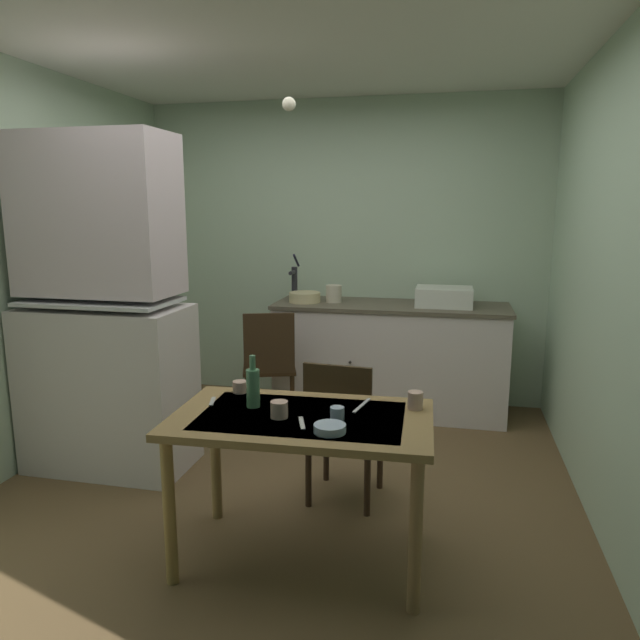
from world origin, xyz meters
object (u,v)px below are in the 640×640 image
Objects in this scene: hutch_cabinet at (104,318)px; chair_by_counter at (269,365)px; sink_basin at (444,296)px; chair_far_side at (343,427)px; serving_bowl_wide at (330,428)px; hand_pump at (294,280)px; mixing_bowl_counter at (305,297)px; teacup_cream at (279,409)px; glass_bottle at (253,386)px; dining_table at (302,435)px.

hutch_cabinet reaches higher than chair_by_counter.
chair_far_side is (-0.51, -1.62, -0.52)m from sink_basin.
sink_basin is 2.43m from serving_bowl_wide.
serving_bowl_wide is (0.81, -2.42, -0.32)m from hand_pump.
teacup_cream is (0.44, -2.20, -0.18)m from mixing_bowl_counter.
glass_bottle reaches higher than teacup_cream.
teacup_cream is at bearing -34.72° from glass_bottle.
sink_basin is at bearing 72.86° from teacup_cream.
chair_by_counter is 3.57× the size of glass_bottle.
chair_far_side is 10.59× the size of teacup_cream.
chair_far_side is at bearing 96.17° from serving_bowl_wide.
hutch_cabinet is at bearing -144.82° from sink_basin.
dining_table is (-0.60, -2.20, -0.35)m from sink_basin.
teacup_cream is at bearing 154.51° from serving_bowl_wide.
chair_far_side is 0.93× the size of chair_by_counter.
glass_bottle is (-0.26, 0.07, 0.20)m from dining_table.
hand_pump is 1.53× the size of glass_bottle.
sink_basin is at bearing 68.12° from glass_bottle.
sink_basin is 2.31m from glass_bottle.
serving_bowl_wide is at bearing -73.31° from mixing_bowl_counter.
hutch_cabinet is at bearing -123.79° from mixing_bowl_counter.
teacup_cream is (0.55, -2.30, -0.30)m from hand_pump.
glass_bottle is at bearing 145.28° from teacup_cream.
serving_bowl_wide is (0.08, -0.76, 0.29)m from chair_far_side.
mixing_bowl_counter is at bearing -39.93° from hand_pump.
hand_pump is 2.23m from glass_bottle.
chair_by_counter is (-0.16, -0.49, -0.46)m from mixing_bowl_counter.
glass_bottle reaches higher than chair_by_counter.
hutch_cabinet is at bearing -118.88° from hand_pump.
chair_by_counter is at bearing 125.67° from chair_far_side.
teacup_cream is 0.31× the size of glass_bottle.
serving_bowl_wide reaches higher than dining_table.
chair_by_counter is (0.78, 0.92, -0.51)m from hutch_cabinet.
chair_far_side reaches higher than teacup_cream.
teacup_cream is at bearing -29.73° from hutch_cabinet.
chair_far_side is (0.73, -1.67, -0.61)m from hand_pump.
chair_by_counter is at bearing 112.48° from dining_table.
hutch_cabinet is 15.21× the size of serving_bowl_wide.
dining_table is at bearing -98.54° from chair_far_side.
hand_pump is at bearing 177.92° from sink_basin.
mixing_bowl_counter is at bearing 97.40° from glass_bottle.
serving_bowl_wide is at bearing -100.31° from sink_basin.
sink_basin reaches higher than dining_table.
teacup_cream is at bearing -105.95° from chair_far_side.
hand_pump is at bearing 108.52° from serving_bowl_wide.
mixing_bowl_counter is 2.44m from serving_bowl_wide.
sink_basin is at bearing 22.65° from chair_by_counter.
hutch_cabinet is 26.40× the size of teacup_cream.
glass_bottle is at bearing 150.74° from serving_bowl_wide.
chair_far_side is 0.81m from serving_bowl_wide.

